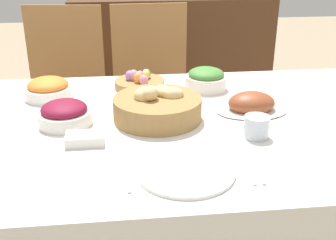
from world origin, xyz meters
TOP-DOWN VIEW (x-y plane):
  - dining_table at (0.00, 0.00)m, footprint 1.76×1.08m
  - chair_far_left at (-0.48, 0.88)m, footprint 0.47×0.47m
  - chair_far_center at (0.00, 0.88)m, footprint 0.44×0.44m
  - sideboard at (0.21, 1.68)m, footprint 1.41×0.44m
  - bread_basket at (-0.04, 0.03)m, footprint 0.31×0.31m
  - egg_basket at (-0.09, 0.36)m, footprint 0.21×0.21m
  - ham_platter at (0.30, 0.06)m, footprint 0.26×0.18m
  - carrot_bowl at (-0.45, 0.28)m, footprint 0.18×0.18m
  - green_salad_bowl at (0.19, 0.32)m, footprint 0.17×0.17m
  - beet_salad_bowl at (-0.36, 0.01)m, footprint 0.18×0.18m
  - dinner_plate at (0.00, -0.35)m, footprint 0.27×0.27m
  - fork at (-0.16, -0.35)m, footprint 0.02×0.17m
  - knife at (0.16, -0.35)m, footprint 0.02×0.17m
  - spoon at (0.19, -0.35)m, footprint 0.02×0.17m
  - drinking_cup at (0.26, -0.16)m, footprint 0.08×0.08m
  - butter_dish at (-0.28, -0.14)m, footprint 0.12×0.07m

SIDE VIEW (x-z plane):
  - dining_table at x=0.00m, z-range 0.00..0.72m
  - sideboard at x=0.21m, z-range 0.00..0.93m
  - chair_far_left at x=-0.48m, z-range 0.03..1.01m
  - chair_far_center at x=0.00m, z-range 0.03..1.01m
  - fork at x=-0.16m, z-range 0.72..0.73m
  - knife at x=0.16m, z-range 0.72..0.73m
  - spoon at x=0.19m, z-range 0.72..0.73m
  - dinner_plate at x=0.00m, z-range 0.72..0.73m
  - butter_dish at x=-0.28m, z-range 0.72..0.75m
  - egg_basket at x=-0.09m, z-range 0.71..0.79m
  - ham_platter at x=0.30m, z-range 0.71..0.79m
  - drinking_cup at x=0.26m, z-range 0.72..0.79m
  - carrot_bowl at x=-0.45m, z-range 0.72..0.80m
  - beet_salad_bowl at x=-0.36m, z-range 0.72..0.80m
  - green_salad_bowl at x=0.19m, z-range 0.72..0.81m
  - bread_basket at x=-0.04m, z-range 0.70..0.83m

